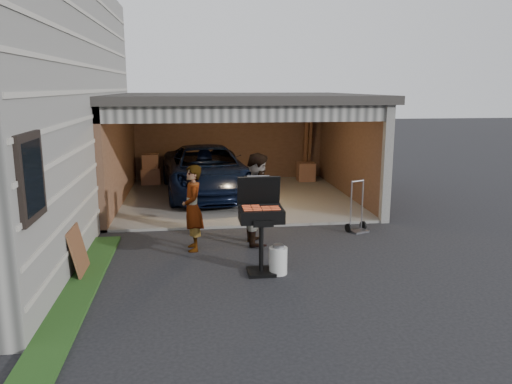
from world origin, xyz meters
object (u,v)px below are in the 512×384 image
Objects in this scene: plywood_panel at (79,252)px; propane_tank at (278,261)px; bbq_grill at (261,218)px; man at (258,199)px; woman at (193,208)px; minivan at (207,173)px; hand_truck at (357,222)px.

propane_tank is at bearing -6.30° from plywood_panel.
man is at bearing 83.90° from bbq_grill.
woman is 1.02× the size of bbq_grill.
minivan is 2.72× the size of man.
minivan is at bearing 96.66° from bbq_grill.
man reaches higher than woman.
woman is 2.11m from propane_tank.
bbq_grill is 1.94× the size of plywood_panel.
minivan reaches higher than hand_truck.
minivan is 6.20m from bbq_grill.
woman is 1.77m from bbq_grill.
plywood_panel is 5.77m from hand_truck.
woman reaches higher than propane_tank.
plywood_panel is (-3.02, 0.28, -0.55)m from bbq_grill.
hand_truck is (5.44, 1.89, -0.19)m from plywood_panel.
minivan is at bearing 105.88° from hand_truck.
man is at bearing 96.63° from woman.
minivan reaches higher than propane_tank.
propane_tank is at bearing -155.87° from hand_truck.
minivan is 3.07× the size of bbq_grill.
hand_truck reaches higher than propane_tank.
hand_truck is at bearing 19.13° from plywood_panel.
bbq_grill reaches higher than propane_tank.
plywood_panel is (-1.90, -1.09, -0.42)m from woman.
hand_truck is (3.14, -3.98, -0.47)m from minivan.
bbq_grill is at bearing -5.26° from plywood_panel.
woman reaches higher than plywood_panel.
bbq_grill is at bearing -88.77° from minivan.
plywood_panel is at bearing -65.84° from woman.
minivan is at bearing 169.49° from woman.
man reaches higher than bbq_grill.
woman is at bearing 129.41° from bbq_grill.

